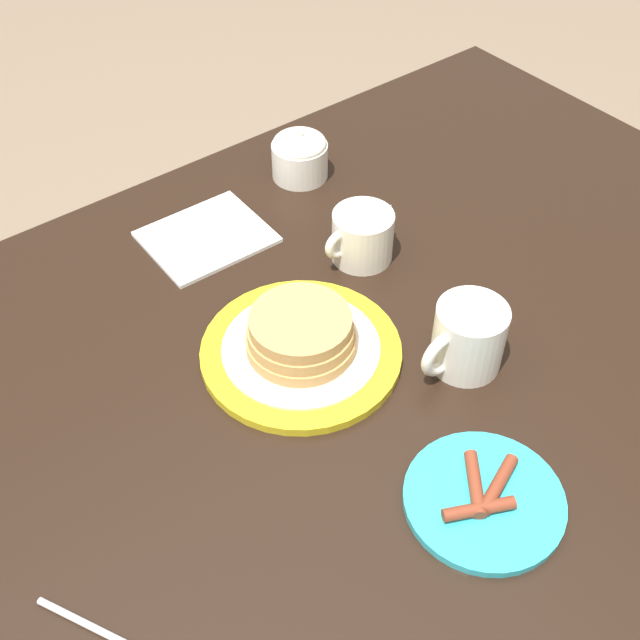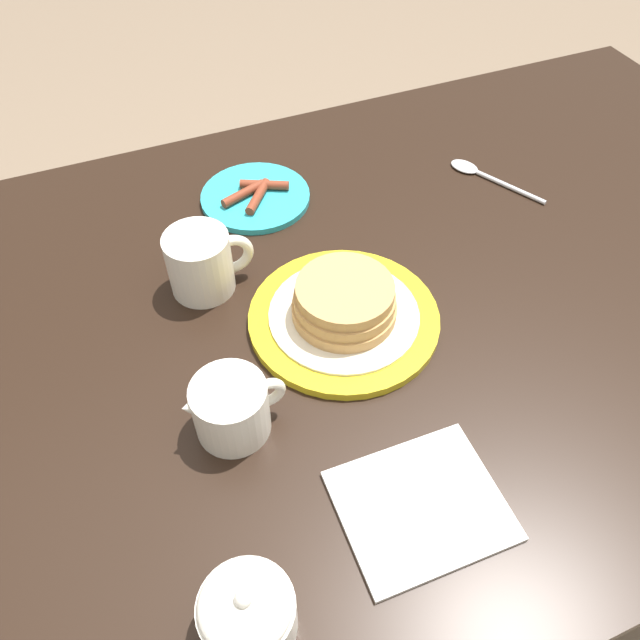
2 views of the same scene
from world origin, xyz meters
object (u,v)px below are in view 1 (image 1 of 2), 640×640
side_plate_bacon (484,499)px  pancake_plate (301,342)px  coffee_mug (467,338)px  napkin (207,237)px  sugar_bowl (300,155)px  creamer_pitcher (363,235)px

side_plate_bacon → pancake_plate: bearing=-84.9°
pancake_plate → coffee_mug: (-0.15, 0.13, 0.02)m
pancake_plate → side_plate_bacon: size_ratio=1.46×
coffee_mug → napkin: size_ratio=0.69×
pancake_plate → sugar_bowl: size_ratio=2.86×
creamer_pitcher → napkin: 0.22m
pancake_plate → napkin: bearing=-96.3°
creamer_pitcher → side_plate_bacon: bearing=68.0°
sugar_bowl → napkin: (0.20, 0.04, -0.03)m
coffee_mug → side_plate_bacon: bearing=51.3°
sugar_bowl → napkin: size_ratio=0.51×
coffee_mug → sugar_bowl: (-0.08, -0.43, -0.01)m
pancake_plate → coffee_mug: coffee_mug is taller
creamer_pitcher → sugar_bowl: size_ratio=1.38×
sugar_bowl → creamer_pitcher: bearing=77.0°
pancake_plate → creamer_pitcher: 0.20m
pancake_plate → napkin: size_ratio=1.46×
coffee_mug → creamer_pitcher: (-0.03, -0.23, -0.01)m
side_plate_bacon → sugar_bowl: sugar_bowl is taller
creamer_pitcher → napkin: size_ratio=0.70×
pancake_plate → creamer_pitcher: size_ratio=2.08×
sugar_bowl → pancake_plate: bearing=53.2°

